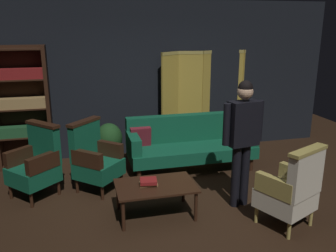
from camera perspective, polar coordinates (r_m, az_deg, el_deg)
name	(u,v)px	position (r m, az deg, el deg)	size (l,w,h in m)	color
ground_plane	(183,212)	(4.84, 2.40, -13.43)	(10.00, 10.00, 0.00)	black
back_wall	(146,79)	(6.68, -3.53, 7.48)	(7.20, 0.10, 2.80)	black
folding_screen	(210,98)	(7.06, 6.74, 4.43)	(2.08, 0.53, 1.90)	#B29338
bookshelf	(22,106)	(6.44, -22.18, 2.94)	(0.90, 0.32, 2.05)	black
velvet_couch	(190,142)	(6.09, 3.51, -2.55)	(2.12, 0.78, 0.88)	black
coffee_table	(156,188)	(4.60, -1.99, -9.85)	(1.00, 0.64, 0.42)	black
armchair_gilt_accent	(291,189)	(4.55, 18.97, -9.48)	(0.77, 0.76, 1.04)	tan
armchair_wing_left	(36,163)	(5.40, -20.21, -5.53)	(0.82, 0.82, 1.04)	black
armchair_wing_right	(95,158)	(5.36, -11.56, -5.02)	(0.82, 0.82, 1.04)	black
standing_figure	(243,133)	(4.72, 11.78, -1.03)	(0.58, 0.27, 1.70)	black
potted_plant	(109,141)	(6.26, -9.32, -2.43)	(0.45, 0.45, 0.75)	brown
book_tan_leather	(148,184)	(4.58, -3.12, -9.15)	(0.22, 0.15, 0.03)	#9E7A47
book_red_leather	(148,181)	(4.56, -3.13, -8.73)	(0.21, 0.19, 0.04)	maroon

